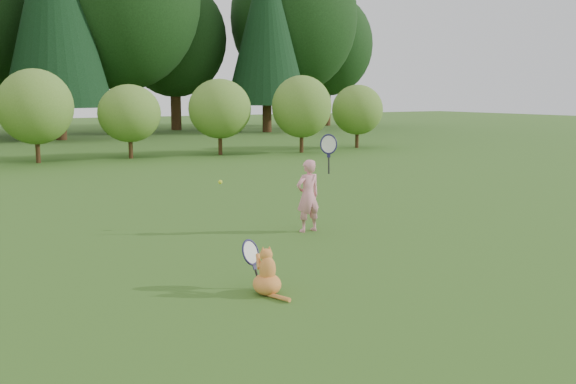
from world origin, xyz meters
TOP-DOWN VIEW (x-y plane):
  - ground at (0.00, 0.00)m, footprint 100.00×100.00m
  - shrub_row at (0.00, 13.00)m, footprint 28.00×3.00m
  - child at (0.71, 1.04)m, footprint 0.64×0.39m
  - cat at (-1.36, -1.40)m, footprint 0.43×0.76m
  - tennis_ball at (-0.39, 1.92)m, footprint 0.07×0.07m

SIDE VIEW (x-z plane):
  - ground at x=0.00m, z-range 0.00..0.00m
  - cat at x=-1.36m, z-range -0.08..0.62m
  - child at x=0.71m, z-range -0.26..1.45m
  - tennis_ball at x=-0.39m, z-range 0.72..0.79m
  - shrub_row at x=0.00m, z-range 0.00..2.80m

